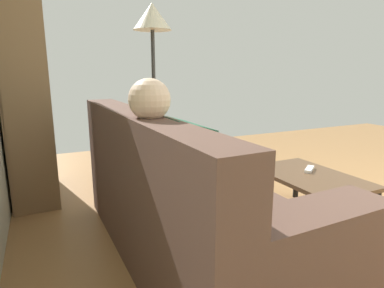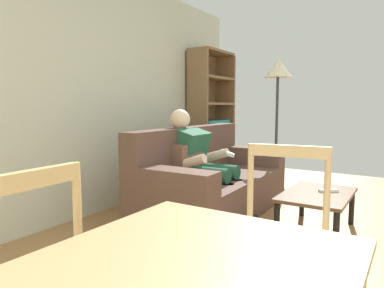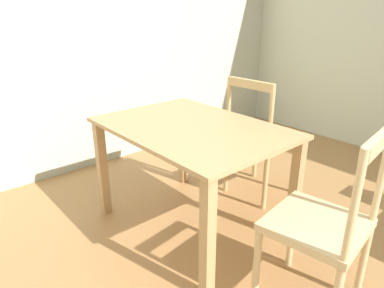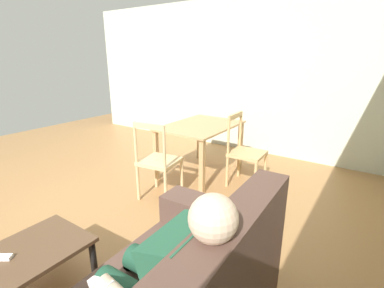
{
  "view_description": "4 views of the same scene",
  "coord_description": "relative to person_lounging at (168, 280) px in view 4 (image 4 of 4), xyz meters",
  "views": [
    {
      "loc": [
        -0.79,
        2.62,
        1.15
      ],
      "look_at": [
        0.95,
        1.8,
        0.71
      ],
      "focal_mm": 30.26,
      "sensor_mm": 36.0,
      "label": 1
    },
    {
      "loc": [
        -2.25,
        0.06,
        1.15
      ],
      "look_at": [
        -0.34,
        1.28,
        0.9
      ],
      "focal_mm": 32.58,
      "sensor_mm": 36.0,
      "label": 2
    },
    {
      "loc": [
        -0.06,
        -0.79,
        1.4
      ],
      "look_at": [
        -1.62,
        0.56,
        0.6
      ],
      "focal_mm": 32.52,
      "sensor_mm": 36.0,
      "label": 3
    },
    {
      "loc": [
        1.62,
        2.62,
        1.64
      ],
      "look_at": [
        -0.34,
        1.28,
        0.9
      ],
      "focal_mm": 26.26,
      "sensor_mm": 36.0,
      "label": 4
    }
  ],
  "objects": [
    {
      "name": "dining_chair_near_wall",
      "position": [
        -2.37,
        -0.63,
        -0.13
      ],
      "size": [
        0.44,
        0.44,
        0.94
      ],
      "color": "tan",
      "rests_on": "ground_plane"
    },
    {
      "name": "wall_side",
      "position": [
        -3.8,
        -1.88,
        0.72
      ],
      "size": [
        0.12,
        5.94,
        2.6
      ],
      "primitive_type": "cube",
      "color": "beige",
      "rests_on": "ground_plane"
    },
    {
      "name": "dining_table",
      "position": [
        -2.37,
        -1.32,
        0.03
      ],
      "size": [
        1.19,
        0.84,
        0.72
      ],
      "color": "tan",
      "rests_on": "ground_plane"
    },
    {
      "name": "ground_plane",
      "position": [
        -0.75,
        -1.88,
        -0.58
      ],
      "size": [
        8.09,
        8.09,
        0.0
      ],
      "primitive_type": "plane",
      "color": "#9E7042"
    },
    {
      "name": "person_lounging",
      "position": [
        0.0,
        0.0,
        0.0
      ],
      "size": [
        0.6,
        0.92,
        1.12
      ],
      "color": "#23563D",
      "rests_on": "ground_plane"
    },
    {
      "name": "coffee_table",
      "position": [
        0.23,
        -1.11,
        -0.26
      ],
      "size": [
        0.86,
        0.56,
        0.36
      ],
      "color": "brown",
      "rests_on": "ground_plane"
    },
    {
      "name": "dining_chair_facing_couch",
      "position": [
        -1.44,
        -1.32,
        -0.11
      ],
      "size": [
        0.47,
        0.47,
        0.95
      ],
      "color": "#D1B27F",
      "rests_on": "ground_plane"
    }
  ]
}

